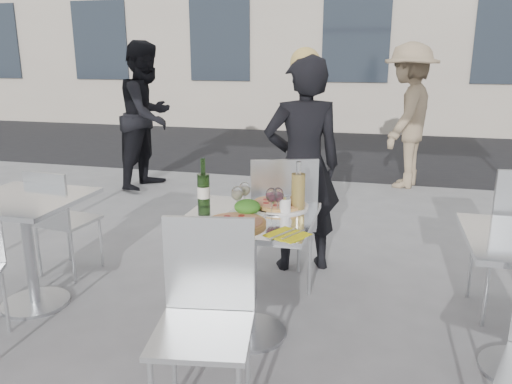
% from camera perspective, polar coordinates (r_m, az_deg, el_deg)
% --- Properties ---
extents(ground, '(80.00, 80.00, 0.00)m').
position_cam_1_polar(ground, '(3.13, -0.72, -15.92)').
color(ground, slate).
extents(street_asphalt, '(24.00, 5.00, 0.00)m').
position_cam_1_polar(street_asphalt, '(9.25, 9.96, 4.88)').
color(street_asphalt, black).
rests_on(street_asphalt, ground).
extents(main_table, '(0.72, 0.72, 0.75)m').
position_cam_1_polar(main_table, '(2.89, -0.75, -6.72)').
color(main_table, '#B7BABF').
rests_on(main_table, ground).
extents(side_table_left, '(0.72, 0.72, 0.75)m').
position_cam_1_polar(side_table_left, '(3.57, -24.75, -3.85)').
color(side_table_left, '#B7BABF').
rests_on(side_table_left, ground).
extents(chair_far, '(0.58, 0.59, 0.98)m').
position_cam_1_polar(chair_far, '(3.43, 2.89, -2.42)').
color(chair_far, silver).
rests_on(chair_far, ground).
extents(chair_near, '(0.49, 0.50, 0.92)m').
position_cam_1_polar(chair_near, '(2.29, -5.78, -12.76)').
color(chair_near, silver).
rests_on(chair_near, ground).
extents(side_chair_lfar, '(0.42, 0.43, 0.83)m').
position_cam_1_polar(side_chair_lfar, '(3.98, -21.63, -2.37)').
color(side_chair_lfar, silver).
rests_on(side_chair_lfar, ground).
extents(woman_diner, '(0.70, 0.59, 1.64)m').
position_cam_1_polar(woman_diner, '(3.79, 5.37, 2.96)').
color(woman_diner, black).
rests_on(woman_diner, ground).
extents(pedestrian_a, '(0.79, 0.96, 1.81)m').
position_cam_1_polar(pedestrian_a, '(6.45, -12.28, 8.51)').
color(pedestrian_a, black).
rests_on(pedestrian_a, ground).
extents(pedestrian_b, '(0.96, 1.30, 1.80)m').
position_cam_1_polar(pedestrian_b, '(6.60, 16.93, 8.29)').
color(pedestrian_b, '#957E60').
rests_on(pedestrian_b, ground).
extents(pizza_near, '(0.33, 0.33, 0.02)m').
position_cam_1_polar(pizza_near, '(2.67, -2.33, -3.52)').
color(pizza_near, tan).
rests_on(pizza_near, main_table).
extents(pizza_far, '(0.35, 0.35, 0.03)m').
position_cam_1_polar(pizza_far, '(2.98, 2.65, -1.41)').
color(pizza_far, white).
rests_on(pizza_far, main_table).
extents(salad_plate, '(0.22, 0.22, 0.09)m').
position_cam_1_polar(salad_plate, '(2.83, -0.99, -1.86)').
color(salad_plate, white).
rests_on(salad_plate, main_table).
extents(wine_bottle, '(0.07, 0.07, 0.29)m').
position_cam_1_polar(wine_bottle, '(2.97, -6.02, 0.43)').
color(wine_bottle, '#294D1D').
rests_on(wine_bottle, main_table).
extents(carafe, '(0.08, 0.08, 0.29)m').
position_cam_1_polar(carafe, '(2.89, 4.83, 0.12)').
color(carafe, tan).
rests_on(carafe, main_table).
extents(sugar_shaker, '(0.06, 0.06, 0.11)m').
position_cam_1_polar(sugar_shaker, '(2.84, 3.35, -1.48)').
color(sugar_shaker, white).
rests_on(sugar_shaker, main_table).
extents(wineglass_white_a, '(0.07, 0.07, 0.16)m').
position_cam_1_polar(wineglass_white_a, '(2.85, -2.17, -0.26)').
color(wineglass_white_a, white).
rests_on(wineglass_white_a, main_table).
extents(wineglass_white_b, '(0.07, 0.07, 0.16)m').
position_cam_1_polar(wineglass_white_b, '(2.94, -1.29, 0.24)').
color(wineglass_white_b, white).
rests_on(wineglass_white_b, main_table).
extents(wineglass_red_a, '(0.07, 0.07, 0.16)m').
position_cam_1_polar(wineglass_red_a, '(2.81, 1.79, -0.46)').
color(wineglass_red_a, white).
rests_on(wineglass_red_a, main_table).
extents(wineglass_red_b, '(0.07, 0.07, 0.16)m').
position_cam_1_polar(wineglass_red_b, '(2.82, 2.49, -0.43)').
color(wineglass_red_b, white).
rests_on(wineglass_red_b, main_table).
extents(napkin_left, '(0.20, 0.20, 0.01)m').
position_cam_1_polar(napkin_left, '(2.70, -6.47, -3.60)').
color(napkin_left, yellow).
rests_on(napkin_left, main_table).
extents(napkin_right, '(0.24, 0.24, 0.01)m').
position_cam_1_polar(napkin_right, '(2.52, 3.63, -4.87)').
color(napkin_right, yellow).
rests_on(napkin_right, main_table).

